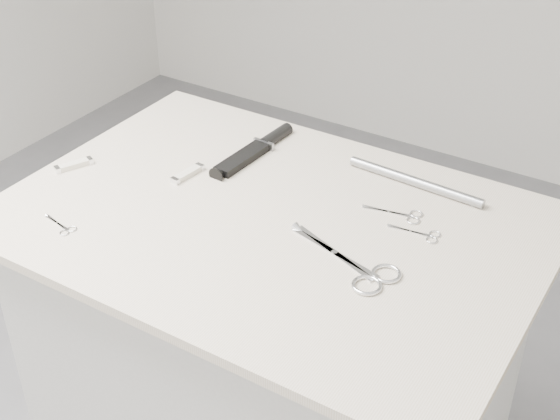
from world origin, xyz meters
The scene contains 10 objects.
plinth centered at (0.00, 0.00, 0.45)m, with size 0.90×0.60×0.90m, color #B5B5B2.
display_board centered at (0.00, 0.00, 0.91)m, with size 1.00×0.70×0.02m, color beige.
large_shears centered at (0.22, -0.05, 0.92)m, with size 0.23×0.12×0.01m.
embroidery_scissors_a centered at (0.21, 0.14, 0.92)m, with size 0.11×0.05×0.00m.
embroidery_scissors_b centered at (0.26, 0.10, 0.92)m, with size 0.10×0.04×0.00m.
tiny_scissors centered at (-0.31, -0.23, 0.92)m, with size 0.08×0.04×0.00m.
sheathed_knife centered at (-0.16, 0.20, 0.93)m, with size 0.06×0.24×0.03m.
pocket_knife_a centered at (-0.45, -0.06, 0.92)m, with size 0.05×0.08×0.01m.
pocket_knife_b centered at (-0.23, 0.04, 0.93)m, with size 0.03×0.08×0.01m.
metal_rail centered at (0.18, 0.25, 0.93)m, with size 0.02×0.02×0.29m, color gray.
Camera 1 is at (0.65, -1.02, 1.74)m, focal length 50.00 mm.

